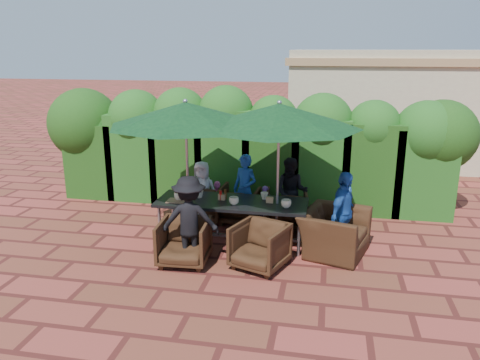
% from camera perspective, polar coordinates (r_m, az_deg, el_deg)
% --- Properties ---
extents(ground, '(80.00, 80.00, 0.00)m').
position_cam_1_polar(ground, '(8.09, -1.70, -7.88)').
color(ground, maroon).
rests_on(ground, ground).
extents(dining_table, '(2.55, 0.90, 0.75)m').
position_cam_1_polar(dining_table, '(7.95, -1.02, -3.09)').
color(dining_table, black).
rests_on(dining_table, ground).
extents(umbrella_left, '(2.56, 2.56, 2.46)m').
position_cam_1_polar(umbrella_left, '(7.72, -6.64, 7.98)').
color(umbrella_left, gray).
rests_on(umbrella_left, ground).
extents(umbrella_right, '(2.65, 2.65, 2.46)m').
position_cam_1_polar(umbrella_right, '(7.50, 4.79, 7.81)').
color(umbrella_right, gray).
rests_on(umbrella_right, ground).
extents(chair_far_left, '(0.81, 0.76, 0.79)m').
position_cam_1_polar(chair_far_left, '(9.13, -4.33, -2.45)').
color(chair_far_left, black).
rests_on(chair_far_left, ground).
extents(chair_far_mid, '(0.76, 0.72, 0.74)m').
position_cam_1_polar(chair_far_mid, '(8.98, -0.10, -2.92)').
color(chair_far_mid, black).
rests_on(chair_far_mid, ground).
extents(chair_far_right, '(0.82, 0.78, 0.78)m').
position_cam_1_polar(chair_far_right, '(8.76, 5.69, -3.36)').
color(chair_far_right, black).
rests_on(chair_far_right, ground).
extents(chair_near_left, '(0.79, 0.75, 0.77)m').
position_cam_1_polar(chair_near_left, '(7.34, -6.85, -7.26)').
color(chair_near_left, black).
rests_on(chair_near_left, ground).
extents(chair_near_right, '(0.94, 0.92, 0.77)m').
position_cam_1_polar(chair_near_right, '(7.16, 2.42, -7.80)').
color(chair_near_right, black).
rests_on(chair_near_right, ground).
extents(chair_end_right, '(1.00, 1.26, 0.96)m').
position_cam_1_polar(chair_end_right, '(7.76, 11.44, -5.42)').
color(chair_end_right, black).
rests_on(chair_end_right, ground).
extents(adult_far_left, '(0.60, 0.36, 1.20)m').
position_cam_1_polar(adult_far_left, '(8.95, -4.66, -1.48)').
color(adult_far_left, silver).
rests_on(adult_far_left, ground).
extents(adult_far_mid, '(0.60, 0.56, 1.35)m').
position_cam_1_polar(adult_far_mid, '(8.81, 0.60, -1.19)').
color(adult_far_mid, '#1D4C9F').
rests_on(adult_far_mid, ground).
extents(adult_far_right, '(0.65, 0.43, 1.30)m').
position_cam_1_polar(adult_far_right, '(8.82, 6.29, -1.44)').
color(adult_far_right, black).
rests_on(adult_far_right, ground).
extents(adult_near_left, '(0.96, 0.59, 1.39)m').
position_cam_1_polar(adult_near_left, '(7.26, -6.18, -4.86)').
color(adult_near_left, black).
rests_on(adult_near_left, ground).
extents(adult_end_right, '(0.68, 0.90, 1.38)m').
position_cam_1_polar(adult_end_right, '(7.71, 12.44, -4.00)').
color(adult_end_right, '#1D4C9F').
rests_on(adult_end_right, ground).
extents(child_left, '(0.30, 0.25, 0.78)m').
position_cam_1_polar(child_left, '(9.08, -2.79, -2.58)').
color(child_left, '#F155A6').
rests_on(child_left, ground).
extents(child_right, '(0.28, 0.23, 0.74)m').
position_cam_1_polar(child_right, '(8.90, 3.10, -3.08)').
color(child_right, '#7C489C').
rests_on(child_right, ground).
extents(pedestrian_a, '(1.65, 0.68, 1.73)m').
position_cam_1_polar(pedestrian_a, '(11.70, 11.52, 3.70)').
color(pedestrian_a, '#2E8323').
rests_on(pedestrian_a, ground).
extents(pedestrian_b, '(0.90, 0.71, 1.65)m').
position_cam_1_polar(pedestrian_b, '(12.02, 14.16, 3.66)').
color(pedestrian_b, '#F155A6').
rests_on(pedestrian_b, ground).
extents(pedestrian_c, '(1.09, 0.70, 1.58)m').
position_cam_1_polar(pedestrian_c, '(11.93, 18.13, 3.09)').
color(pedestrian_c, '#96959D').
rests_on(pedestrian_c, ground).
extents(cup_a, '(0.18, 0.18, 0.14)m').
position_cam_1_polar(cup_a, '(8.02, -7.42, -1.96)').
color(cup_a, beige).
rests_on(cup_a, dining_table).
extents(cup_b, '(0.16, 0.16, 0.15)m').
position_cam_1_polar(cup_b, '(8.12, -5.00, -1.65)').
color(cup_b, beige).
rests_on(cup_b, dining_table).
extents(cup_c, '(0.17, 0.17, 0.13)m').
position_cam_1_polar(cup_c, '(7.73, -0.75, -2.55)').
color(cup_c, beige).
rests_on(cup_c, dining_table).
extents(cup_d, '(0.13, 0.13, 0.12)m').
position_cam_1_polar(cup_d, '(8.01, 2.98, -1.93)').
color(cup_d, beige).
rests_on(cup_d, dining_table).
extents(cup_e, '(0.17, 0.17, 0.13)m').
position_cam_1_polar(cup_e, '(7.62, 5.64, -2.89)').
color(cup_e, beige).
rests_on(cup_e, dining_table).
extents(ketchup_bottle, '(0.04, 0.04, 0.17)m').
position_cam_1_polar(ketchup_bottle, '(7.96, -2.38, -1.87)').
color(ketchup_bottle, '#B20C0A').
rests_on(ketchup_bottle, dining_table).
extents(sauce_bottle, '(0.04, 0.04, 0.17)m').
position_cam_1_polar(sauce_bottle, '(8.01, -1.79, -1.75)').
color(sauce_bottle, '#4C230C').
rests_on(sauce_bottle, dining_table).
extents(serving_tray, '(0.35, 0.25, 0.02)m').
position_cam_1_polar(serving_tray, '(7.98, -7.61, -2.52)').
color(serving_tray, '#906645').
rests_on(serving_tray, dining_table).
extents(number_block_left, '(0.12, 0.06, 0.10)m').
position_cam_1_polar(number_block_left, '(7.98, -2.25, -2.09)').
color(number_block_left, tan).
rests_on(number_block_left, dining_table).
extents(number_block_right, '(0.12, 0.06, 0.10)m').
position_cam_1_polar(number_block_right, '(7.84, 3.64, -2.43)').
color(number_block_right, tan).
rests_on(number_block_right, dining_table).
extents(hedge_wall, '(9.10, 1.60, 2.52)m').
position_cam_1_polar(hedge_wall, '(9.89, 0.62, 4.75)').
color(hedge_wall, '#183E11').
rests_on(hedge_wall, ground).
extents(building, '(6.20, 3.08, 3.20)m').
position_cam_1_polar(building, '(14.44, 18.48, 8.45)').
color(building, beige).
rests_on(building, ground).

